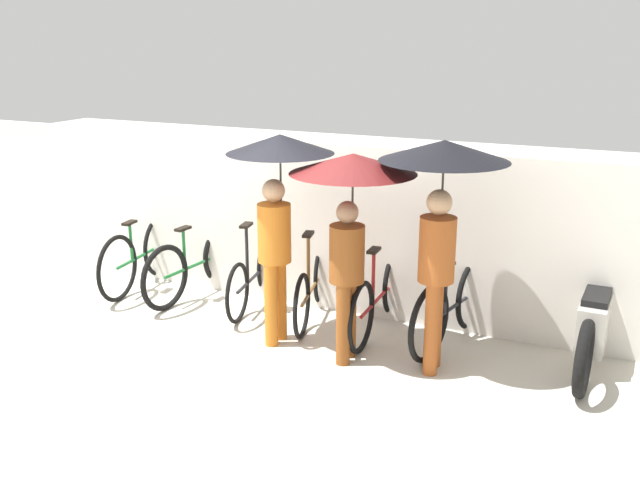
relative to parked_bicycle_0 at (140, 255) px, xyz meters
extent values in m
plane|color=beige|center=(1.90, -1.64, -0.40)|extent=(30.00, 30.00, 0.00)
cube|color=silver|center=(1.90, 0.34, 0.52)|extent=(13.08, 0.12, 1.83)
torus|color=black|center=(-0.06, 0.47, -0.01)|extent=(0.14, 0.77, 0.77)
torus|color=black|center=(0.06, -0.48, -0.01)|extent=(0.14, 0.77, 0.77)
cylinder|color=#19662D|center=(0.00, -0.01, -0.01)|extent=(0.15, 0.95, 0.04)
cylinder|color=#19662D|center=(0.02, -0.17, 0.21)|extent=(0.04, 0.04, 0.44)
cube|color=black|center=(0.02, -0.17, 0.44)|extent=(0.11, 0.21, 0.03)
cylinder|color=#19662D|center=(-0.06, 0.47, 0.28)|extent=(0.04, 0.04, 0.58)
cylinder|color=#19662D|center=(-0.06, 0.47, 0.56)|extent=(0.44, 0.08, 0.03)
torus|color=black|center=(0.80, 0.56, -0.03)|extent=(0.12, 0.74, 0.74)
torus|color=black|center=(0.72, -0.48, -0.03)|extent=(0.12, 0.74, 0.74)
cylinder|color=#19662D|center=(0.76, 0.04, -0.03)|extent=(0.12, 1.04, 0.04)
cylinder|color=#19662D|center=(0.74, -0.14, 0.20)|extent=(0.04, 0.04, 0.46)
cube|color=black|center=(0.74, -0.14, 0.45)|extent=(0.11, 0.21, 0.03)
cylinder|color=#19662D|center=(0.80, 0.56, 0.32)|extent=(0.04, 0.04, 0.68)
cylinder|color=#19662D|center=(0.80, 0.56, 0.66)|extent=(0.44, 0.06, 0.03)
torus|color=black|center=(1.42, 0.54, -0.07)|extent=(0.17, 0.64, 0.65)
torus|color=black|center=(1.61, -0.44, -0.07)|extent=(0.17, 0.64, 0.65)
cylinder|color=black|center=(1.52, 0.05, -0.07)|extent=(0.23, 0.99, 0.04)
cylinder|color=black|center=(1.55, -0.12, 0.24)|extent=(0.04, 0.04, 0.64)
cube|color=black|center=(1.55, -0.12, 0.58)|extent=(0.13, 0.21, 0.03)
cylinder|color=black|center=(1.42, 0.54, 0.28)|extent=(0.04, 0.04, 0.70)
cylinder|color=black|center=(1.42, 0.54, 0.62)|extent=(0.44, 0.11, 0.03)
torus|color=black|center=(2.16, 0.46, -0.07)|extent=(0.20, 0.65, 0.66)
torus|color=black|center=(2.40, -0.51, -0.07)|extent=(0.20, 0.65, 0.66)
cylinder|color=brown|center=(2.28, -0.02, -0.07)|extent=(0.28, 0.98, 0.04)
cylinder|color=brown|center=(2.32, -0.19, 0.25)|extent=(0.04, 0.04, 0.64)
cube|color=black|center=(2.32, -0.19, 0.59)|extent=(0.14, 0.22, 0.03)
cylinder|color=brown|center=(2.16, 0.46, 0.28)|extent=(0.04, 0.04, 0.69)
cylinder|color=brown|center=(2.16, 0.46, 0.63)|extent=(0.43, 0.13, 0.03)
torus|color=black|center=(3.01, 0.50, -0.05)|extent=(0.08, 0.70, 0.70)
torus|color=black|center=(3.06, -0.58, -0.05)|extent=(0.08, 0.70, 0.70)
cylinder|color=maroon|center=(3.04, -0.04, -0.05)|extent=(0.09, 1.08, 0.04)
cylinder|color=maroon|center=(3.04, -0.23, 0.23)|extent=(0.04, 0.04, 0.55)
cube|color=black|center=(3.04, -0.23, 0.52)|extent=(0.10, 0.20, 0.03)
cylinder|color=maroon|center=(3.01, 0.50, 0.27)|extent=(0.04, 0.04, 0.64)
cylinder|color=maroon|center=(3.01, 0.50, 0.59)|extent=(0.44, 0.05, 0.03)
torus|color=black|center=(3.89, 0.45, -0.02)|extent=(0.19, 0.75, 0.75)
torus|color=black|center=(3.70, -0.50, -0.02)|extent=(0.19, 0.75, 0.75)
cylinder|color=black|center=(3.79, -0.03, -0.02)|extent=(0.22, 0.96, 0.04)
cylinder|color=black|center=(3.76, -0.19, 0.21)|extent=(0.04, 0.04, 0.47)
cube|color=black|center=(3.76, -0.19, 0.46)|extent=(0.13, 0.21, 0.03)
cylinder|color=black|center=(3.89, 0.45, 0.28)|extent=(0.04, 0.04, 0.60)
cylinder|color=black|center=(3.89, 0.45, 0.58)|extent=(0.44, 0.11, 0.03)
cylinder|color=#C66B1E|center=(2.22, -0.81, 0.02)|extent=(0.13, 0.13, 0.83)
cylinder|color=#C66B1E|center=(2.22, -0.63, 0.02)|extent=(0.13, 0.13, 0.83)
cylinder|color=#C66B1E|center=(2.22, -0.72, 0.72)|extent=(0.32, 0.32, 0.57)
sphere|color=tan|center=(2.22, -0.72, 1.13)|extent=(0.22, 0.22, 0.22)
cylinder|color=#332D28|center=(2.22, -0.58, 1.11)|extent=(0.02, 0.02, 0.71)
cone|color=black|center=(2.22, -0.58, 1.55)|extent=(1.02, 1.02, 0.18)
cylinder|color=brown|center=(3.01, -0.89, -0.01)|extent=(0.13, 0.13, 0.78)
cylinder|color=brown|center=(3.00, -0.71, -0.01)|extent=(0.13, 0.13, 0.78)
cylinder|color=brown|center=(3.00, -0.80, 0.64)|extent=(0.32, 0.32, 0.53)
sphere|color=#997051|center=(3.00, -0.80, 1.03)|extent=(0.20, 0.20, 0.20)
cylinder|color=#332D28|center=(2.99, -0.66, 1.01)|extent=(0.02, 0.02, 0.68)
cone|color=#591919|center=(2.99, -0.66, 1.44)|extent=(1.15, 1.15, 0.18)
cylinder|color=#9E4C1E|center=(3.80, -0.75, 0.03)|extent=(0.13, 0.13, 0.85)
cylinder|color=#9E4C1E|center=(3.78, -0.57, 0.03)|extent=(0.13, 0.13, 0.85)
cylinder|color=#9E4C1E|center=(3.79, -0.66, 0.74)|extent=(0.32, 0.32, 0.58)
sphere|color=tan|center=(3.79, -0.66, 1.16)|extent=(0.22, 0.22, 0.22)
cylinder|color=#332D28|center=(3.77, -0.52, 1.14)|extent=(0.02, 0.02, 0.72)
cone|color=black|center=(3.77, -0.52, 1.58)|extent=(1.13, 1.13, 0.18)
torus|color=black|center=(5.10, 0.76, -0.06)|extent=(0.12, 0.68, 0.67)
torus|color=black|center=(5.06, -0.60, -0.06)|extent=(0.12, 0.68, 0.67)
cube|color=#ADA89E|center=(5.08, 0.08, 0.02)|extent=(0.26, 0.76, 0.44)
cube|color=black|center=(5.08, 0.08, 0.27)|extent=(0.23, 0.53, 0.06)
cylinder|color=#B2B2B7|center=(5.10, 0.76, 0.49)|extent=(0.58, 0.05, 0.03)
camera|label=1|loc=(5.35, -6.43, 2.55)|focal=40.00mm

